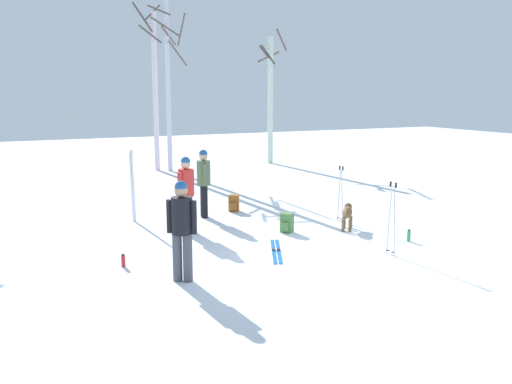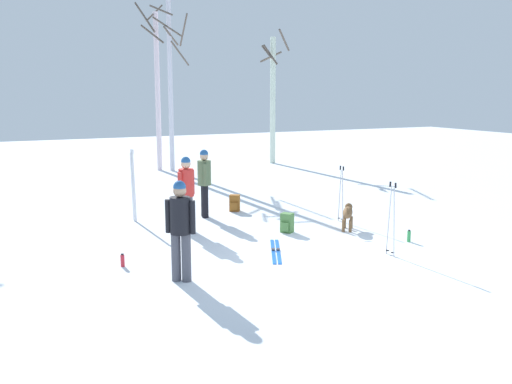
# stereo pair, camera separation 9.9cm
# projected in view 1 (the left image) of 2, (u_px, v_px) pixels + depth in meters

# --- Properties ---
(ground_plane) EXTENTS (60.00, 60.00, 0.00)m
(ground_plane) POSITION_uv_depth(u_px,v_px,m) (314.00, 262.00, 10.77)
(ground_plane) COLOR white
(person_0) EXTENTS (0.44, 0.35, 1.72)m
(person_0) POSITION_uv_depth(u_px,v_px,m) (182.00, 224.00, 9.54)
(person_0) COLOR #4C4C56
(person_0) RESTS_ON ground_plane
(person_1) EXTENTS (0.46, 0.34, 1.72)m
(person_1) POSITION_uv_depth(u_px,v_px,m) (186.00, 189.00, 12.92)
(person_1) COLOR #4C4C56
(person_1) RESTS_ON ground_plane
(person_2) EXTENTS (0.34, 0.51, 1.72)m
(person_2) POSITION_uv_depth(u_px,v_px,m) (204.00, 179.00, 14.42)
(person_2) COLOR black
(person_2) RESTS_ON ground_plane
(dog) EXTENTS (0.59, 0.73, 0.57)m
(dog) POSITION_uv_depth(u_px,v_px,m) (347.00, 213.00, 13.24)
(dog) COLOR brown
(dog) RESTS_ON ground_plane
(ski_pair_planted_0) EXTENTS (0.08, 0.18, 1.77)m
(ski_pair_planted_0) POSITION_uv_depth(u_px,v_px,m) (133.00, 186.00, 13.98)
(ski_pair_planted_0) COLOR white
(ski_pair_planted_0) RESTS_ON ground_plane
(ski_pair_lying_0) EXTENTS (0.90, 1.64, 0.05)m
(ski_pair_lying_0) POSITION_uv_depth(u_px,v_px,m) (276.00, 251.00, 11.49)
(ski_pair_lying_0) COLOR blue
(ski_pair_lying_0) RESTS_ON ground_plane
(ski_poles_0) EXTENTS (0.07, 0.23, 1.37)m
(ski_poles_0) POSITION_uv_depth(u_px,v_px,m) (341.00, 192.00, 13.99)
(ski_poles_0) COLOR #B2B2BC
(ski_poles_0) RESTS_ON ground_plane
(ski_poles_1) EXTENTS (0.07, 0.26, 1.44)m
(ski_poles_1) POSITION_uv_depth(u_px,v_px,m) (392.00, 216.00, 11.13)
(ski_poles_1) COLOR #B2B2BC
(ski_poles_1) RESTS_ON ground_plane
(backpack_0) EXTENTS (0.33, 0.34, 0.44)m
(backpack_0) POSITION_uv_depth(u_px,v_px,m) (234.00, 203.00, 15.26)
(backpack_0) COLOR #99591E
(backpack_0) RESTS_ON ground_plane
(backpack_1) EXTENTS (0.34, 0.34, 0.44)m
(backpack_1) POSITION_uv_depth(u_px,v_px,m) (287.00, 223.00, 13.00)
(backpack_1) COLOR #4C7F3F
(backpack_1) RESTS_ON ground_plane
(water_bottle_0) EXTENTS (0.07, 0.07, 0.26)m
(water_bottle_0) POSITION_uv_depth(u_px,v_px,m) (409.00, 236.00, 12.22)
(water_bottle_0) COLOR green
(water_bottle_0) RESTS_ON ground_plane
(water_bottle_1) EXTENTS (0.07, 0.07, 0.24)m
(water_bottle_1) POSITION_uv_depth(u_px,v_px,m) (123.00, 261.00, 10.47)
(water_bottle_1) COLOR red
(water_bottle_1) RESTS_ON ground_plane
(birch_tree_2) EXTENTS (1.67, 1.20, 6.46)m
(birch_tree_2) POSITION_uv_depth(u_px,v_px,m) (155.00, 88.00, 22.48)
(birch_tree_2) COLOR silver
(birch_tree_2) RESTS_ON ground_plane
(birch_tree_3) EXTENTS (1.64, 1.64, 7.15)m
(birch_tree_3) POSITION_uv_depth(u_px,v_px,m) (168.00, 74.00, 22.24)
(birch_tree_3) COLOR silver
(birch_tree_3) RESTS_ON ground_plane
(birch_tree_4) EXTENTS (1.24, 1.37, 5.65)m
(birch_tree_4) POSITION_uv_depth(u_px,v_px,m) (270.00, 97.00, 24.80)
(birch_tree_4) COLOR silver
(birch_tree_4) RESTS_ON ground_plane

